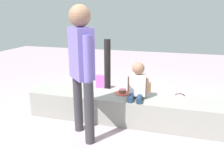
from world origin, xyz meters
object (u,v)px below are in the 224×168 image
(cake_box_white, at_px, (208,102))
(handbag_brown_canvas, at_px, (142,89))
(adult_standing, at_px, (82,62))
(gift_bag, at_px, (102,82))
(water_bottle_far_side, at_px, (90,85))
(handbag_black_leather, at_px, (179,105))
(child_seated, at_px, (137,83))
(cake_plate, at_px, (123,92))
(party_cup_red, at_px, (145,99))
(water_bottle_near_gift, at_px, (124,99))

(cake_box_white, height_order, handbag_brown_canvas, handbag_brown_canvas)
(adult_standing, height_order, gift_bag, adult_standing)
(water_bottle_far_side, height_order, handbag_black_leather, handbag_black_leather)
(child_seated, relative_size, cake_plate, 2.16)
(water_bottle_far_side, xyz_separation_m, handbag_black_leather, (1.69, -0.59, 0.00))
(handbag_black_leather, bearing_deg, party_cup_red, 153.68)
(party_cup_red, bearing_deg, cake_plate, -107.48)
(adult_standing, xyz_separation_m, party_cup_red, (0.54, 1.36, -0.88))
(party_cup_red, distance_m, cake_box_white, 1.01)
(cake_plate, bearing_deg, handbag_brown_canvas, 82.83)
(gift_bag, distance_m, water_bottle_near_gift, 0.93)
(gift_bag, relative_size, handbag_brown_canvas, 0.85)
(cake_box_white, relative_size, handbag_brown_canvas, 0.76)
(water_bottle_far_side, bearing_deg, handbag_black_leather, -19.30)
(child_seated, xyz_separation_m, party_cup_red, (-0.00, 0.83, -0.52))
(water_bottle_near_gift, distance_m, water_bottle_far_side, 0.97)
(cake_plate, xyz_separation_m, handbag_black_leather, (0.79, 0.43, -0.28))
(gift_bag, xyz_separation_m, handbag_brown_canvas, (0.83, -0.21, -0.00))
(gift_bag, xyz_separation_m, handbag_black_leather, (1.50, -0.75, -0.03))
(cake_box_white, distance_m, handbag_black_leather, 0.58)
(cake_box_white, bearing_deg, handbag_brown_canvas, 171.45)
(cake_plate, height_order, party_cup_red, cake_plate)
(adult_standing, bearing_deg, handbag_black_leather, 44.43)
(child_seated, height_order, cake_box_white, child_seated)
(child_seated, distance_m, water_bottle_near_gift, 0.84)
(party_cup_red, bearing_deg, water_bottle_near_gift, -145.52)
(child_seated, distance_m, party_cup_red, 0.98)
(water_bottle_far_side, bearing_deg, gift_bag, 38.60)
(party_cup_red, bearing_deg, handbag_brown_canvas, 111.02)
(child_seated, height_order, water_bottle_near_gift, child_seated)
(child_seated, relative_size, water_bottle_near_gift, 2.55)
(adult_standing, distance_m, gift_bag, 2.04)
(handbag_black_leather, bearing_deg, cake_box_white, 39.97)
(child_seated, height_order, cake_plate, child_seated)
(child_seated, xyz_separation_m, water_bottle_near_gift, (-0.32, 0.61, -0.49))
(water_bottle_far_side, bearing_deg, water_bottle_near_gift, -33.27)
(handbag_brown_canvas, bearing_deg, adult_standing, -105.25)
(child_seated, distance_m, cake_plate, 0.32)
(water_bottle_near_gift, relative_size, handbag_black_leather, 0.64)
(cake_plate, height_order, handbag_black_leather, cake_plate)
(party_cup_red, height_order, handbag_brown_canvas, handbag_brown_canvas)
(handbag_brown_canvas, bearing_deg, water_bottle_far_side, 177.08)
(child_seated, bearing_deg, handbag_brown_canvas, 95.48)
(cake_plate, relative_size, handbag_brown_canvas, 0.61)
(child_seated, relative_size, water_bottle_far_side, 2.15)
(handbag_brown_canvas, bearing_deg, cake_box_white, -8.55)
(adult_standing, relative_size, water_bottle_near_gift, 8.13)
(water_bottle_near_gift, bearing_deg, adult_standing, -101.17)
(adult_standing, bearing_deg, party_cup_red, 68.22)
(adult_standing, relative_size, handbag_brown_canvas, 4.20)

